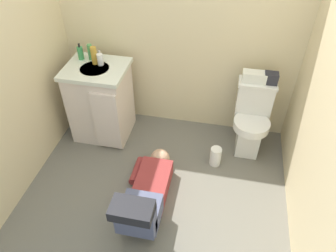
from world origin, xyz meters
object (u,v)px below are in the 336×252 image
paper_towel_roll (216,156)px  toiletry_bag (271,78)px  faucet (100,56)px  soap_dispenser (80,53)px  bottle_amber (94,56)px  tissue_box (254,77)px  vanity_cabinet (101,101)px  bottle_white (100,59)px  bottle_green (90,52)px  person_plumber (146,195)px  toilet (251,119)px

paper_towel_roll → toiletry_bag: bearing=45.4°
faucet → soap_dispenser: (-0.19, -0.02, 0.02)m
toiletry_bag → bottle_amber: bottle_amber is taller
tissue_box → soap_dispenser: size_ratio=1.33×
vanity_cabinet → toiletry_bag: 1.70m
bottle_white → paper_towel_roll: (1.21, -0.30, -0.78)m
vanity_cabinet → soap_dispenser: (-0.19, 0.13, 0.47)m
bottle_green → tissue_box: bearing=1.1°
vanity_cabinet → soap_dispenser: bearing=146.9°
paper_towel_roll → bottle_green: bearing=164.2°
paper_towel_roll → bottle_amber: bearing=166.4°
person_plumber → bottle_green: size_ratio=6.76×
toilet → tissue_box: (-0.05, 0.09, 0.43)m
soap_dispenser → bottle_amber: bearing=-18.2°
bottle_white → paper_towel_roll: 1.46m
person_plumber → bottle_amber: bearing=127.4°
vanity_cabinet → soap_dispenser: soap_dispenser is taller
soap_dispenser → bottle_white: (0.23, -0.06, -0.01)m
toiletry_bag → bottle_green: bottle_green is taller
bottle_green → paper_towel_roll: 1.60m
bottle_green → toilet: bearing=-2.1°
bottle_amber → paper_towel_roll: bottle_amber is taller
toilet → soap_dispenser: 1.81m
toiletry_bag → bottle_amber: bearing=-176.4°
person_plumber → bottle_white: bottle_white is taller
toilet → vanity_cabinet: vanity_cabinet is taller
toilet → bottle_amber: bottle_amber is taller
toiletry_bag → bottle_white: (-1.61, -0.11, 0.07)m
toilet → tissue_box: size_ratio=3.41×
toilet → soap_dispenser: bearing=178.6°
vanity_cabinet → faucet: faucet is taller
person_plumber → bottle_amber: bottle_amber is taller
person_plumber → bottle_amber: (-0.73, 0.95, 0.73)m
toilet → bottle_amber: size_ratio=4.30×
faucet → toiletry_bag: bearing=1.0°
bottle_amber → bottle_white: 0.07m
toiletry_bag → bottle_amber: 1.68m
toilet → faucet: faucet is taller
soap_dispenser → paper_towel_roll: 1.68m
tissue_box → soap_dispenser: bearing=-178.4°
vanity_cabinet → bottle_amber: (-0.03, 0.07, 0.49)m
toilet → faucet: size_ratio=7.50×
toilet → toiletry_bag: toiletry_bag is taller
faucet → paper_towel_roll: bearing=-17.1°
toiletry_bag → paper_towel_roll: (-0.40, -0.41, -0.70)m
bottle_green → paper_towel_roll: bottle_green is taller
toiletry_bag → faucet: bearing=-179.0°
toilet → tissue_box: 0.44m
soap_dispenser → bottle_green: size_ratio=1.05×
bottle_green → soap_dispenser: bearing=-169.9°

